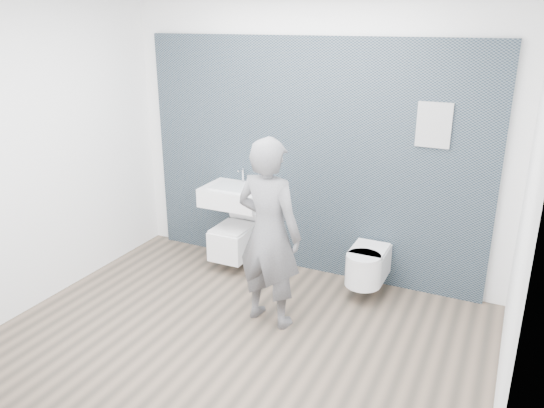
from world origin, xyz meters
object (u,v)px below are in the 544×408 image
at_px(washbasin, 235,195).
at_px(visitor, 269,233).
at_px(toilet_square, 235,239).
at_px(toilet_rounded, 367,265).

distance_m(washbasin, visitor, 1.18).
bearing_deg(visitor, washbasin, -38.87).
distance_m(washbasin, toilet_square, 0.49).
bearing_deg(toilet_rounded, toilet_square, 178.94).
bearing_deg(washbasin, toilet_rounded, -1.96).
relative_size(washbasin, toilet_square, 0.90).
bearing_deg(visitor, toilet_square, -38.10).
xyz_separation_m(toilet_square, toilet_rounded, (1.46, -0.03, 0.00)).
bearing_deg(toilet_square, washbasin, 90.00).
height_order(toilet_square, visitor, visitor).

